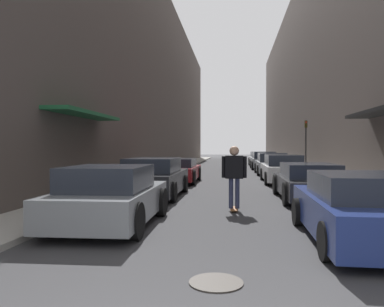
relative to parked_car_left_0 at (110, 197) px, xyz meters
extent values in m
plane|color=#38383A|center=(2.48, 18.21, -0.65)|extent=(132.26, 132.26, 0.00)
cube|color=#A3A099|center=(-2.00, 24.22, -0.59)|extent=(1.80, 60.12, 0.12)
cube|color=#A3A099|center=(6.97, 24.22, -0.59)|extent=(1.80, 60.12, 0.12)
cube|color=#564C47|center=(-4.90, 24.22, 6.82)|extent=(4.00, 60.12, 14.94)
cube|color=#1E6038|center=(-2.50, 4.68, 2.25)|extent=(1.00, 4.80, 0.12)
cube|color=#564C47|center=(9.87, 24.22, 7.08)|extent=(4.00, 60.12, 15.44)
cube|color=black|center=(7.47, 4.68, 2.25)|extent=(1.00, 4.80, 0.12)
cube|color=gray|center=(0.00, 0.05, -0.14)|extent=(1.93, 4.00, 0.63)
cube|color=#232833|center=(0.00, -0.15, 0.43)|extent=(1.67, 2.09, 0.51)
cylinder|color=black|center=(-0.90, 1.28, -0.29)|extent=(0.18, 0.71, 0.71)
cylinder|color=black|center=(0.90, 1.28, -0.29)|extent=(0.18, 0.71, 0.71)
cylinder|color=black|center=(-0.90, -1.18, -0.29)|extent=(0.18, 0.71, 0.71)
cylinder|color=black|center=(0.90, -1.18, -0.29)|extent=(0.18, 0.71, 0.71)
cube|color=black|center=(-0.09, 4.99, -0.12)|extent=(1.87, 4.50, 0.70)
cube|color=#232833|center=(-0.09, 4.76, 0.47)|extent=(1.64, 2.34, 0.49)
cylinder|color=black|center=(-1.00, 6.38, -0.32)|extent=(0.18, 0.66, 0.66)
cylinder|color=black|center=(0.81, 6.38, -0.32)|extent=(0.18, 0.66, 0.66)
cylinder|color=black|center=(-1.00, 3.60, -0.32)|extent=(0.18, 0.66, 0.66)
cylinder|color=black|center=(0.81, 3.60, -0.32)|extent=(0.18, 0.66, 0.66)
cube|color=maroon|center=(-0.02, 10.32, -0.15)|extent=(1.82, 4.28, 0.59)
cube|color=#232833|center=(-0.02, 10.11, 0.35)|extent=(1.59, 2.23, 0.40)
cylinder|color=black|center=(-0.89, 11.64, -0.29)|extent=(0.18, 0.72, 0.72)
cylinder|color=black|center=(0.86, 11.64, -0.29)|extent=(0.18, 0.72, 0.72)
cylinder|color=black|center=(-0.89, 9.00, -0.29)|extent=(0.18, 0.72, 0.72)
cylinder|color=black|center=(0.86, 9.00, -0.29)|extent=(0.18, 0.72, 0.72)
cube|color=navy|center=(5.02, -0.81, -0.15)|extent=(1.95, 4.27, 0.66)
cube|color=#232833|center=(5.02, -1.02, 0.40)|extent=(1.67, 2.24, 0.44)
cylinder|color=black|center=(4.12, 0.50, -0.34)|extent=(0.18, 0.61, 0.61)
cylinder|color=black|center=(5.92, 0.50, -0.34)|extent=(0.18, 0.61, 0.61)
cylinder|color=black|center=(4.12, -2.12, -0.34)|extent=(0.18, 0.61, 0.61)
cube|color=#232326|center=(5.13, 4.70, -0.17)|extent=(1.81, 4.53, 0.56)
cube|color=#232833|center=(5.13, 4.47, 0.34)|extent=(1.59, 2.36, 0.46)
cylinder|color=black|center=(4.25, 6.10, -0.29)|extent=(0.18, 0.71, 0.71)
cylinder|color=black|center=(6.02, 6.10, -0.29)|extent=(0.18, 0.71, 0.71)
cylinder|color=black|center=(4.25, 3.30, -0.29)|extent=(0.18, 0.71, 0.71)
cylinder|color=black|center=(6.02, 3.30, -0.29)|extent=(0.18, 0.71, 0.71)
cube|color=silver|center=(5.08, 10.84, -0.13)|extent=(1.83, 4.57, 0.69)
cube|color=#232833|center=(5.08, 10.61, 0.47)|extent=(1.60, 2.38, 0.51)
cylinder|color=black|center=(4.19, 12.26, -0.33)|extent=(0.18, 0.63, 0.63)
cylinder|color=black|center=(5.97, 12.26, -0.33)|extent=(0.18, 0.63, 0.63)
cylinder|color=black|center=(4.19, 9.43, -0.33)|extent=(0.18, 0.63, 0.63)
cylinder|color=black|center=(5.97, 9.43, -0.33)|extent=(0.18, 0.63, 0.63)
cube|color=gray|center=(5.11, 16.65, -0.14)|extent=(1.91, 4.58, 0.65)
cube|color=#232833|center=(5.11, 16.42, 0.46)|extent=(1.67, 2.39, 0.55)
cylinder|color=black|center=(4.19, 18.06, -0.32)|extent=(0.18, 0.66, 0.66)
cylinder|color=black|center=(6.04, 18.06, -0.32)|extent=(0.18, 0.66, 0.66)
cylinder|color=black|center=(4.19, 15.23, -0.32)|extent=(0.18, 0.66, 0.66)
cylinder|color=black|center=(6.04, 15.23, -0.32)|extent=(0.18, 0.66, 0.66)
cube|color=gray|center=(5.04, 22.30, -0.12)|extent=(1.99, 4.11, 0.68)
cube|color=#232833|center=(5.04, 22.10, 0.49)|extent=(1.71, 2.15, 0.54)
cylinder|color=black|center=(4.12, 23.56, -0.30)|extent=(0.18, 0.69, 0.69)
cylinder|color=black|center=(5.96, 23.56, -0.30)|extent=(0.18, 0.69, 0.69)
cylinder|color=black|center=(4.12, 21.04, -0.30)|extent=(0.18, 0.69, 0.69)
cylinder|color=black|center=(5.96, 21.04, -0.30)|extent=(0.18, 0.69, 0.69)
cube|color=#B7B7BC|center=(5.05, 27.57, -0.12)|extent=(1.85, 4.67, 0.67)
cube|color=#232833|center=(5.05, 27.33, 0.45)|extent=(1.60, 2.44, 0.47)
cylinder|color=black|center=(4.18, 29.01, -0.29)|extent=(0.18, 0.72, 0.72)
cylinder|color=black|center=(5.92, 29.01, -0.29)|extent=(0.18, 0.72, 0.72)
cylinder|color=black|center=(4.18, 26.13, -0.29)|extent=(0.18, 0.72, 0.72)
cylinder|color=black|center=(5.92, 26.13, -0.29)|extent=(0.18, 0.72, 0.72)
cube|color=brown|center=(2.72, 2.26, -0.58)|extent=(0.20, 0.78, 0.02)
cylinder|color=beige|center=(2.64, 2.51, -0.62)|extent=(0.03, 0.06, 0.06)
cylinder|color=beige|center=(2.79, 2.51, -0.62)|extent=(0.03, 0.06, 0.06)
cylinder|color=beige|center=(2.64, 2.01, -0.62)|extent=(0.03, 0.06, 0.06)
cylinder|color=beige|center=(2.79, 2.01, -0.62)|extent=(0.03, 0.06, 0.06)
cylinder|color=#2D3351|center=(2.63, 2.26, -0.16)|extent=(0.12, 0.12, 0.81)
cylinder|color=#2D3351|center=(2.80, 2.26, -0.16)|extent=(0.12, 0.12, 0.81)
cube|color=black|center=(2.72, 2.26, 0.55)|extent=(0.49, 0.22, 0.62)
sphere|color=tan|center=(2.72, 2.26, 1.00)|extent=(0.26, 0.26, 0.26)
cylinder|color=black|center=(2.43, 2.26, 0.55)|extent=(0.10, 0.10, 0.59)
cylinder|color=black|center=(3.01, 2.26, 0.55)|extent=(0.10, 0.10, 0.59)
cylinder|color=#332D28|center=(2.49, -3.23, -0.64)|extent=(0.70, 0.70, 0.02)
cylinder|color=#2D2D2D|center=(7.25, 16.55, 1.14)|extent=(0.10, 0.10, 3.34)
cube|color=#332D0F|center=(7.25, 16.55, 2.59)|extent=(0.16, 0.16, 0.45)
sphere|color=red|center=(7.25, 16.46, 2.70)|extent=(0.11, 0.11, 0.11)
camera|label=1|loc=(2.72, -7.97, 1.09)|focal=35.00mm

